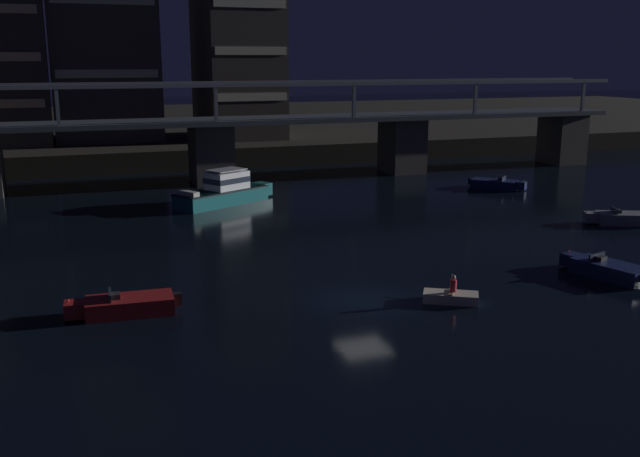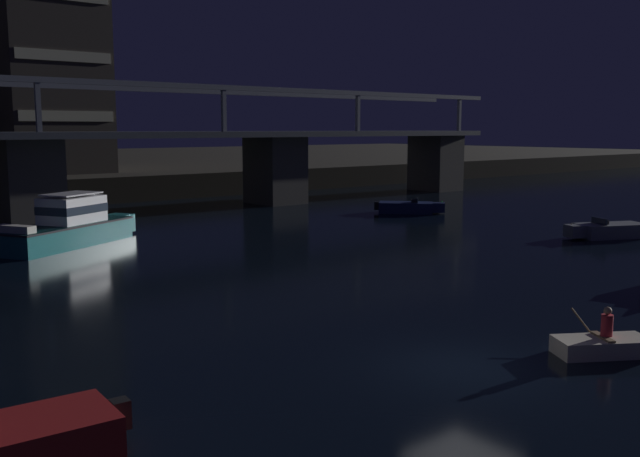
{
  "view_description": "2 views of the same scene",
  "coord_description": "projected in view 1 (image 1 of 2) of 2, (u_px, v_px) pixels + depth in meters",
  "views": [
    {
      "loc": [
        -13.3,
        -30.6,
        11.37
      ],
      "look_at": [
        1.61,
        10.73,
        1.08
      ],
      "focal_mm": 40.47,
      "sensor_mm": 36.0,
      "label": 1
    },
    {
      "loc": [
        -14.07,
        -11.28,
        6.23
      ],
      "look_at": [
        3.62,
        10.48,
        2.21
      ],
      "focal_mm": 39.28,
      "sensor_mm": 36.0,
      "label": 2
    }
  ],
  "objects": [
    {
      "name": "cabin_cruiser_near_left",
      "position": [
        225.0,
        191.0,
        58.24
      ],
      "size": [
        8.99,
        6.27,
        2.79
      ],
      "color": "#196066",
      "rests_on": "ground"
    },
    {
      "name": "far_riverbank",
      "position": [
        150.0,
        128.0,
        112.16
      ],
      "size": [
        240.0,
        80.0,
        2.2
      ],
      "primitive_type": "cube",
      "color": "black",
      "rests_on": "ground"
    },
    {
      "name": "river_bridge",
      "position": [
        211.0,
        140.0,
        67.52
      ],
      "size": [
        85.73,
        6.4,
        9.38
      ],
      "color": "#4C4944",
      "rests_on": "ground"
    },
    {
      "name": "speedboat_mid_right",
      "position": [
        125.0,
        306.0,
        32.98
      ],
      "size": [
        5.22,
        2.05,
        1.16
      ],
      "color": "maroon",
      "rests_on": "ground"
    },
    {
      "name": "speedboat_mid_center",
      "position": [
        606.0,
        269.0,
        38.74
      ],
      "size": [
        2.81,
        5.17,
        1.16
      ],
      "color": "#19234C",
      "rests_on": "ground"
    },
    {
      "name": "dinghy_with_paddler",
      "position": [
        451.0,
        297.0,
        34.66
      ],
      "size": [
        2.79,
        2.71,
        1.36
      ],
      "color": "beige",
      "rests_on": "ground"
    },
    {
      "name": "tower_central",
      "position": [
        236.0,
        28.0,
        86.0
      ],
      "size": [
        8.87,
        13.48,
        26.03
      ],
      "color": "#38332D",
      "rests_on": "far_riverbank"
    },
    {
      "name": "speedboat_near_center",
      "position": [
        623.0,
        218.0,
        51.19
      ],
      "size": [
        4.99,
        3.3,
        1.16
      ],
      "color": "gray",
      "rests_on": "ground"
    },
    {
      "name": "ground_plane",
      "position": [
        364.0,
        300.0,
        35.01
      ],
      "size": [
        400.0,
        400.0,
        0.0
      ],
      "primitive_type": "plane",
      "color": "black"
    },
    {
      "name": "speedboat_near_right",
      "position": [
        496.0,
        184.0,
        65.26
      ],
      "size": [
        4.27,
        4.49,
        1.16
      ],
      "color": "#19234C",
      "rests_on": "ground"
    }
  ]
}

